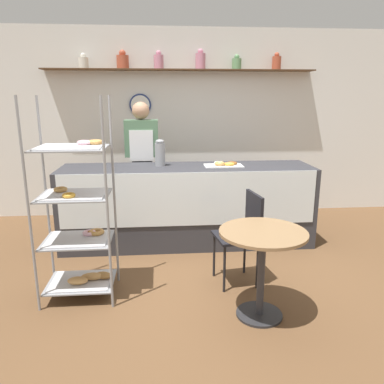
% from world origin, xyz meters
% --- Properties ---
extents(ground_plane, '(14.00, 14.00, 0.00)m').
position_xyz_m(ground_plane, '(0.00, 0.00, 0.00)').
color(ground_plane, brown).
extents(back_wall, '(10.00, 0.30, 2.70)m').
position_xyz_m(back_wall, '(-0.00, 2.29, 1.37)').
color(back_wall, white).
rests_on(back_wall, ground_plane).
extents(display_counter, '(2.97, 0.71, 0.95)m').
position_xyz_m(display_counter, '(0.00, 1.00, 0.48)').
color(display_counter, '#333338').
rests_on(display_counter, ground_plane).
extents(pastry_rack, '(0.63, 0.50, 1.76)m').
position_xyz_m(pastry_rack, '(-1.04, -0.16, 0.72)').
color(pastry_rack, gray).
rests_on(pastry_rack, ground_plane).
extents(person_worker, '(0.42, 0.23, 1.69)m').
position_xyz_m(person_worker, '(-0.55, 1.51, 0.93)').
color(person_worker, '#282833').
rests_on(person_worker, ground_plane).
extents(cafe_table, '(0.69, 0.69, 0.74)m').
position_xyz_m(cafe_table, '(0.47, -0.64, 0.55)').
color(cafe_table, '#262628').
rests_on(cafe_table, ground_plane).
extents(cafe_chair, '(0.43, 0.43, 0.88)m').
position_xyz_m(cafe_chair, '(0.46, -0.04, 0.54)').
color(cafe_chair, black).
rests_on(cafe_chair, ground_plane).
extents(coffee_carafe, '(0.12, 0.12, 0.31)m').
position_xyz_m(coffee_carafe, '(-0.32, 1.09, 1.10)').
color(coffee_carafe, gray).
rests_on(coffee_carafe, display_counter).
extents(donut_tray_counter, '(0.45, 0.25, 0.05)m').
position_xyz_m(donut_tray_counter, '(0.44, 1.01, 0.97)').
color(donut_tray_counter, white).
rests_on(donut_tray_counter, display_counter).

